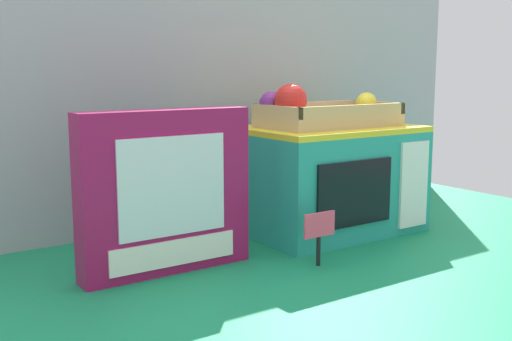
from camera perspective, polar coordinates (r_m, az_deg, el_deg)
The scene contains 7 objects.
ground_plane at distance 1.27m, azimuth 1.02°, elevation -7.06°, with size 1.70×1.70×0.00m, color #147A4C.
display_back_panel at distance 1.46m, azimuth -5.31°, elevation 6.82°, with size 1.61×0.03×0.59m, color #A0A3A8.
toy_microwave at distance 1.40m, azimuth 6.57°, elevation -0.75°, with size 0.38×0.27×0.23m.
food_groups_crate at distance 1.37m, azimuth 6.09°, elevation 5.16°, with size 0.31×0.16×0.09m.
cookie_set_box at distance 1.11m, azimuth -8.20°, elevation -1.97°, with size 0.32×0.06×0.29m.
price_sign at distance 1.15m, azimuth 5.77°, elevation -5.45°, with size 0.07×0.01×0.10m.
loose_toy_apple at distance 1.65m, azimuth 13.12°, elevation -2.44°, with size 0.06×0.06×0.06m, color red.
Camera 1 is at (-0.72, -0.99, 0.36)m, focal length 43.97 mm.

